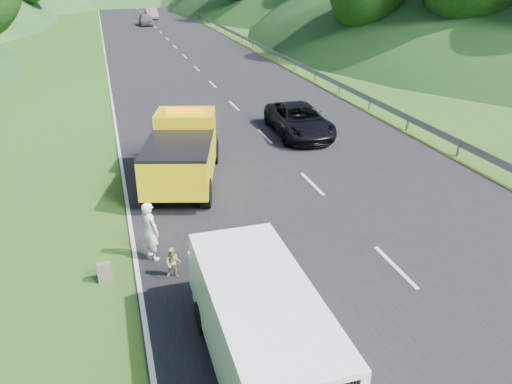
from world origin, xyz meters
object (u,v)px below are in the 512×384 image
object	(u,v)px
passing_suv	(299,135)
white_van	(259,323)
child	(174,278)
tow_truck	(183,151)
suitcase	(105,272)
woman	(153,258)

from	to	relation	value
passing_suv	white_van	bearing A→B (deg)	-110.86
child	passing_suv	size ratio (longest dim) A/B	0.17
tow_truck	child	size ratio (longest dim) A/B	7.21
suitcase	passing_suv	world-z (taller)	passing_suv
child	tow_truck	bearing A→B (deg)	91.86
tow_truck	suitcase	bearing A→B (deg)	-101.43
woman	child	size ratio (longest dim) A/B	1.95
woman	suitcase	bearing A→B (deg)	90.04
child	suitcase	bearing A→B (deg)	-177.60
child	passing_suv	bearing A→B (deg)	67.82
white_van	suitcase	size ratio (longest dim) A/B	10.62
tow_truck	passing_suv	xyz separation A→B (m)	(6.32, 4.22, -1.28)
woman	white_van	bearing A→B (deg)	166.83
white_van	child	xyz separation A→B (m)	(-1.21, 3.84, -1.21)
tow_truck	woman	size ratio (longest dim) A/B	3.70
white_van	passing_suv	world-z (taller)	white_van
tow_truck	child	distance (m)	6.59
suitcase	white_van	bearing A→B (deg)	-54.70
woman	tow_truck	bearing A→B (deg)	-50.61
woman	passing_suv	xyz separation A→B (m)	(8.11, 9.38, 0.00)
tow_truck	white_van	xyz separation A→B (m)	(-0.13, -10.17, -0.07)
child	suitcase	xyz separation A→B (m)	(-1.76, 0.36, 0.28)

